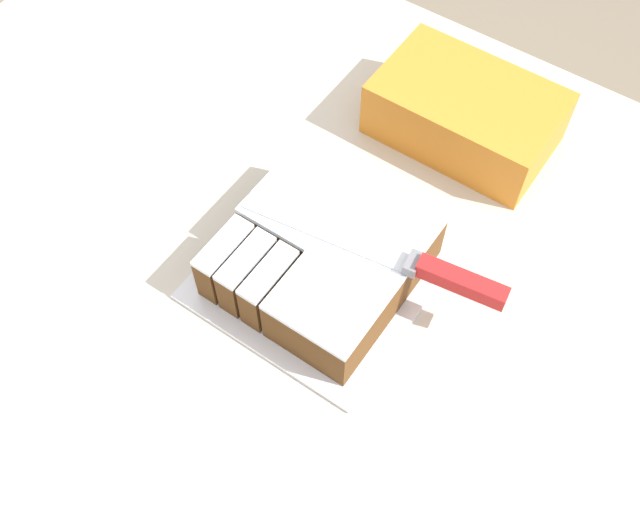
% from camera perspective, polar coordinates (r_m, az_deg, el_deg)
% --- Properties ---
extents(ground_plane, '(8.00, 8.00, 0.00)m').
position_cam_1_polar(ground_plane, '(1.80, -1.72, -16.04)').
color(ground_plane, '#7F705B').
extents(countertop, '(1.40, 1.10, 0.89)m').
position_cam_1_polar(countertop, '(1.38, -2.20, -10.76)').
color(countertop, beige).
rests_on(countertop, ground_plane).
extents(cake_board, '(0.27, 0.28, 0.01)m').
position_cam_1_polar(cake_board, '(0.97, -0.00, -1.29)').
color(cake_board, silver).
rests_on(cake_board, countertop).
extents(cake, '(0.23, 0.23, 0.08)m').
position_cam_1_polar(cake, '(0.94, 0.23, 0.04)').
color(cake, brown).
rests_on(cake, cake_board).
extents(knife, '(0.34, 0.07, 0.02)m').
position_cam_1_polar(knife, '(0.88, 7.93, -0.90)').
color(knife, silver).
rests_on(knife, cake).
extents(storage_box, '(0.25, 0.16, 0.09)m').
position_cam_1_polar(storage_box, '(1.10, 11.03, 10.62)').
color(storage_box, orange).
rests_on(storage_box, countertop).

